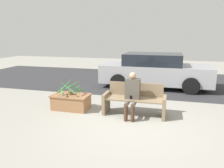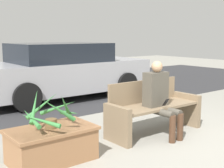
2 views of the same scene
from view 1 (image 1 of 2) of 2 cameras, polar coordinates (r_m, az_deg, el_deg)
The scene contains 7 objects.
ground_plane at distance 5.71m, azimuth 5.35°, elevation -10.41°, with size 30.00×30.00×0.00m, color gray.
road_surface at distance 10.84m, azimuth 10.27°, elevation 0.67°, with size 20.00×6.00×0.01m, color #2D2D30.
bench at distance 6.26m, azimuth 5.91°, elevation -4.18°, with size 1.75×0.60×0.88m.
person_seated at distance 6.01m, azimuth 5.25°, elevation -2.26°, with size 0.41×0.63×1.24m.
planter_box at distance 6.83m, azimuth -10.63°, elevation -4.44°, with size 1.13×0.68×0.46m.
potted_plant at distance 6.72m, azimuth -10.81°, elevation -1.04°, with size 0.78×0.77×0.50m.
parked_car at distance 9.63m, azimuth 11.04°, elevation 3.48°, with size 4.60×1.98×1.46m.
Camera 1 is at (0.86, -5.18, 2.25)m, focal length 35.00 mm.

